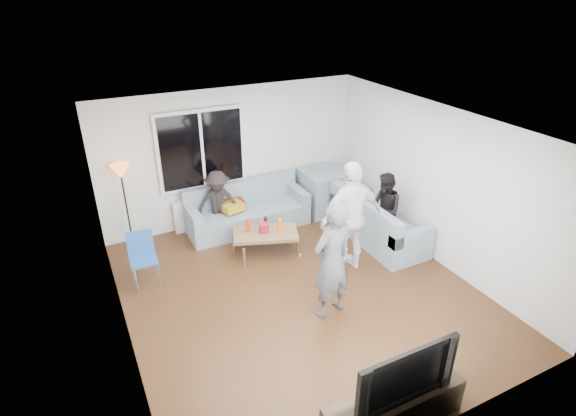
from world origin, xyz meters
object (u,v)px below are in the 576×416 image
tv_console (394,409)px  television (399,370)px  spectator_back (218,203)px  side_chair (144,261)px  coffee_table (266,242)px  floor_lamp (127,208)px  sofa_right_section (378,218)px  sofa_back_section (247,207)px  spectator_right (384,210)px  player_left (332,260)px  player_right (351,217)px

tv_console → television: bearing=0.0°
spectator_back → side_chair: bearing=-131.4°
spectator_back → television: bearing=-71.3°
coffee_table → floor_lamp: 2.46m
sofa_right_section → floor_lamp: floor_lamp is taller
sofa_right_section → spectator_back: (-2.50, 1.52, 0.20)m
sofa_right_section → floor_lamp: bearing=67.1°
sofa_back_section → tv_console: (-0.26, -4.77, -0.20)m
sofa_back_section → sofa_right_section: 2.45m
coffee_table → tv_console: (-0.20, -3.78, 0.02)m
coffee_table → tv_console: 3.79m
sofa_back_section → spectator_right: spectator_right is taller
spectator_back → tv_console: size_ratio=0.78×
floor_lamp → spectator_right: 4.48m
floor_lamp → television: 5.34m
side_chair → television: 4.21m
floor_lamp → spectator_right: (4.07, -1.86, -0.11)m
player_left → television: (-0.36, -1.89, -0.10)m
player_right → television: (-1.23, -2.74, -0.15)m
spectator_right → television: 3.85m
sofa_back_section → sofa_right_section: (1.95, -1.49, 0.00)m
sofa_back_section → side_chair: size_ratio=2.67×
side_chair → spectator_back: bearing=36.2°
sofa_right_section → tv_console: sofa_right_section is taller
player_left → side_chair: bearing=-51.6°
player_left → floor_lamp: bearing=-66.0°
spectator_back → tv_console: spectator_back is taller
player_right → sofa_back_section: bearing=-65.2°
sofa_right_section → player_left: player_left is taller
spectator_right → player_right: bearing=-53.9°
sofa_back_section → television: 4.79m
sofa_right_section → spectator_back: 2.93m
sofa_back_section → spectator_back: (-0.55, 0.03, 0.20)m
floor_lamp → player_left: size_ratio=0.89×
spectator_back → player_right: bearing=-38.5°
player_left → sofa_right_section: bearing=-154.6°
sofa_right_section → television: 3.98m
player_right → spectator_back: 2.58m
player_right → spectator_back: bearing=-54.3°
television → sofa_right_section: bearing=56.0°
player_left → spectator_back: bearing=-88.9°
sofa_back_section → floor_lamp: floor_lamp is taller
coffee_table → player_left: player_left is taller
side_chair → player_left: player_left is taller
spectator_right → tv_console: spectator_right is taller
spectator_back → television: 4.81m
player_right → spectator_right: (0.99, 0.41, -0.27)m
player_right → coffee_table: bearing=-45.9°
sofa_right_section → coffee_table: size_ratio=1.82×
sofa_back_section → spectator_back: 0.59m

